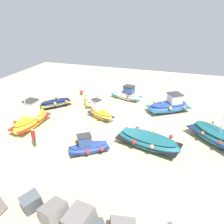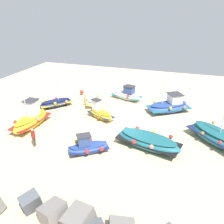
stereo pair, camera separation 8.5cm
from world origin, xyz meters
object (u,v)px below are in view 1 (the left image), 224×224
fishing_boat_6 (127,95)px  mooring_buoy_0 (81,92)px  fishing_boat_4 (169,106)px  fishing_boat_8 (88,147)px  fishing_boat_0 (91,100)px  fishing_boat_3 (215,136)px  fishing_boat_1 (148,141)px  fishing_boat_5 (31,119)px  person_walking (33,136)px  fishing_boat_7 (100,113)px  fishing_boat_2 (56,103)px

fishing_boat_6 → mooring_buoy_0: (5.84, 0.44, -0.18)m
fishing_boat_4 → fishing_boat_8: 11.00m
fishing_boat_4 → fishing_boat_6: fishing_boat_4 is taller
fishing_boat_6 → fishing_boat_0: bearing=-125.5°
fishing_boat_3 → mooring_buoy_0: bearing=20.9°
fishing_boat_1 → fishing_boat_5: bearing=-166.0°
fishing_boat_3 → fishing_boat_6: (9.52, -7.13, -0.03)m
fishing_boat_5 → fishing_boat_6: (-6.60, -9.67, -0.20)m
fishing_boat_0 → fishing_boat_3: fishing_boat_3 is taller
person_walking → fishing_boat_5: bearing=-38.7°
fishing_boat_1 → person_walking: person_walking is taller
fishing_boat_8 → person_walking: (4.48, 0.59, 0.41)m
person_walking → fishing_boat_7: bearing=-104.2°
fishing_boat_3 → fishing_boat_0: bearing=25.7°
fishing_boat_1 → fishing_boat_8: fishing_boat_8 is taller
fishing_boat_1 → person_walking: (8.71, 2.76, 0.34)m
fishing_boat_6 → person_walking: (4.33, 12.42, 0.34)m
fishing_boat_0 → mooring_buoy_0: 3.25m
fishing_boat_1 → fishing_boat_4: fishing_boat_4 is taller
fishing_boat_7 → person_walking: 7.23m
fishing_boat_0 → fishing_boat_2: fishing_boat_2 is taller
fishing_boat_5 → fishing_boat_6: fishing_boat_5 is taller
fishing_boat_5 → person_walking: (-2.27, 2.75, 0.14)m
fishing_boat_3 → person_walking: 14.82m
fishing_boat_6 → person_walking: fishing_boat_6 is taller
fishing_boat_3 → fishing_boat_5: 16.32m
fishing_boat_7 → mooring_buoy_0: 7.20m
fishing_boat_2 → fishing_boat_4: (-12.23, -2.69, 0.22)m
fishing_boat_3 → person_walking: bearing=65.4°
fishing_boat_3 → fishing_boat_7: fishing_boat_3 is taller
fishing_boat_8 → mooring_buoy_0: bearing=-98.3°
fishing_boat_1 → fishing_boat_6: bearing=128.3°
fishing_boat_0 → fishing_boat_1: (-7.88, 6.95, 0.10)m
fishing_boat_0 → fishing_boat_3: bearing=-136.0°
fishing_boat_5 → fishing_boat_8: (-6.75, 2.16, -0.27)m
fishing_boat_1 → fishing_boat_5: 10.98m
fishing_boat_4 → fishing_boat_6: (5.27, -2.09, -0.08)m
fishing_boat_1 → fishing_boat_7: fishing_boat_7 is taller
person_walking → fishing_boat_6: bearing=-97.6°
fishing_boat_1 → fishing_boat_4: bearing=97.2°
fishing_boat_7 → fishing_boat_4: bearing=-123.4°
fishing_boat_0 → person_walking: bearing=147.9°
fishing_boat_5 → fishing_boat_7: bearing=-53.7°
fishing_boat_3 → fishing_boat_4: bearing=-5.4°
fishing_boat_2 → fishing_boat_3: 16.64m
fishing_boat_8 → person_walking: 4.54m
mooring_buoy_0 → fishing_boat_0: bearing=135.9°
fishing_boat_4 → fishing_boat_5: (11.87, 7.58, 0.12)m
person_walking → fishing_boat_2: bearing=-59.3°
fishing_boat_5 → person_walking: 3.57m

